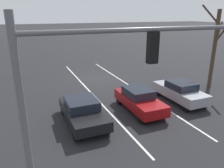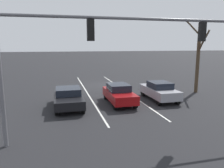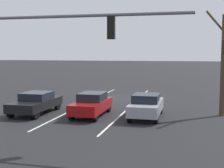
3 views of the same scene
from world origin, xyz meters
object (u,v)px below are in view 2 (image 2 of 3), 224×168
Objects in this scene: car_maroon_midlane_front at (119,94)px; car_gray_leftlane_front at (159,91)px; traffic_signal_gantry at (99,42)px; car_black_rightlane_front at (68,97)px; bare_tree_near at (198,55)px.

car_gray_leftlane_front is at bearing -175.54° from car_maroon_midlane_front.
car_maroon_midlane_front is at bearing 4.46° from car_gray_leftlane_front.
traffic_signal_gantry reaches higher than car_maroon_midlane_front.
car_maroon_midlane_front is 3.80m from car_black_rightlane_front.
car_black_rightlane_front is at bearing 2.59° from car_maroon_midlane_front.
car_black_rightlane_front is 6.82m from traffic_signal_gantry.
bare_tree_near is at bearing -166.18° from car_maroon_midlane_front.
car_maroon_midlane_front is at bearing -114.51° from traffic_signal_gantry.
car_maroon_midlane_front is 0.62× the size of bare_tree_near.
car_black_rightlane_front is 0.34× the size of traffic_signal_gantry.
traffic_signal_gantry is at bearing 102.24° from car_black_rightlane_front.
bare_tree_near is at bearing -144.21° from traffic_signal_gantry.
car_black_rightlane_front is (3.80, 0.17, -0.01)m from car_maroon_midlane_front.
traffic_signal_gantry is (2.60, 5.70, 3.79)m from car_maroon_midlane_front.
bare_tree_near reaches higher than car_gray_leftlane_front.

